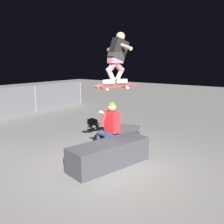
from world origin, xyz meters
TOP-DOWN VIEW (x-y plane):
  - ground_plane at (0.00, 0.00)m, footprint 40.00×40.00m
  - ledge_box_main at (0.07, 0.04)m, footprint 2.01×1.05m
  - person_sitting_on_ledge at (0.46, 0.34)m, footprint 0.59×0.78m
  - skateboard at (0.49, 0.18)m, footprint 1.03×0.52m
  - skater_airborne at (0.54, 0.16)m, footprint 0.63×0.86m
  - kicker_ramp at (2.06, 1.03)m, footprint 1.22×1.10m

SIDE VIEW (x-z plane):
  - ground_plane at x=0.00m, z-range 0.00..0.00m
  - kicker_ramp at x=2.06m, z-range -0.13..0.26m
  - ledge_box_main at x=0.07m, z-range 0.00..0.55m
  - person_sitting_on_ledge at x=0.46m, z-range 0.09..1.48m
  - skateboard at x=0.49m, z-range 1.68..1.81m
  - skater_airborne at x=0.54m, z-range 1.87..2.99m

